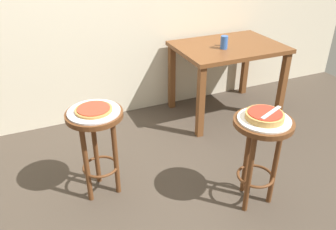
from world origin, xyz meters
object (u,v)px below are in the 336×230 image
stool_middle (97,134)px  pizza_middle (94,109)px  pizza_foreground (265,116)px  cup_near_edge (224,42)px  dining_table (228,56)px  stool_foreground (260,143)px  serving_plate_middle (94,112)px  pizza_server_knife (271,112)px  serving_plate_foreground (264,119)px  condiment_shaker (223,42)px

stool_middle → pizza_middle: bearing=180.0°
pizza_foreground → cup_near_edge: cup_near_edge is taller
dining_table → stool_foreground: bearing=-112.7°
cup_near_edge → serving_plate_middle: bearing=-155.2°
serving_plate_middle → pizza_middle: (0.00, -0.00, 0.02)m
cup_near_edge → pizza_server_knife: (-0.39, -1.20, -0.06)m
serving_plate_foreground → cup_near_edge: bearing=70.4°
stool_middle → pizza_middle: 0.20m
serving_plate_foreground → condiment_shaker: 1.34m
pizza_foreground → serving_plate_middle: bearing=151.0°
serving_plate_middle → dining_table: size_ratio=0.34×
serving_plate_middle → pizza_middle: size_ratio=1.43×
serving_plate_foreground → pizza_foreground: size_ratio=1.38×
pizza_foreground → condiment_shaker: (0.46, 1.26, 0.07)m
stool_foreground → stool_middle: (-0.97, 0.54, 0.00)m
condiment_shaker → stool_middle: bearing=-153.2°
pizza_foreground → cup_near_edge: (0.42, 1.18, 0.09)m
stool_foreground → pizza_foreground: pizza_foreground is taller
pizza_foreground → dining_table: size_ratio=0.24×
stool_middle → dining_table: dining_table is taller
stool_foreground → pizza_server_knife: 0.24m
pizza_server_knife → stool_foreground: bearing=123.4°
stool_middle → serving_plate_middle: (-0.00, 0.00, 0.18)m
cup_near_edge → condiment_shaker: 0.09m
stool_foreground → cup_near_edge: bearing=70.4°
serving_plate_foreground → dining_table: (0.53, 1.25, -0.05)m
stool_middle → pizza_server_knife: pizza_server_knife is taller
pizza_foreground → stool_middle: 1.13m
serving_plate_foreground → condiment_shaker: condiment_shaker is taller
serving_plate_middle → condiment_shaker: bearing=26.8°
stool_foreground → stool_middle: same height
dining_table → pizza_server_knife: size_ratio=4.66×
pizza_middle → condiment_shaker: (1.43, 0.72, 0.08)m
stool_middle → cup_near_edge: bearing=24.8°
pizza_foreground → condiment_shaker: size_ratio=3.18×
stool_foreground → pizza_server_knife: bearing=-33.7°
serving_plate_foreground → cup_near_edge: 1.26m
serving_plate_middle → cup_near_edge: (1.39, 0.64, 0.12)m
pizza_server_knife → stool_middle: bearing=127.9°
cup_near_edge → pizza_foreground: bearing=-109.6°
stool_foreground → serving_plate_foreground: bearing=180.0°
cup_near_edge → pizza_server_knife: size_ratio=0.56×
pizza_middle → cup_near_edge: size_ratio=2.01×
dining_table → condiment_shaker: condiment_shaker is taller
stool_middle → cup_near_edge: (1.39, 0.64, 0.30)m
pizza_foreground → pizza_middle: 1.11m
pizza_server_knife → condiment_shaker: bearing=48.6°
serving_plate_foreground → condiment_shaker: bearing=70.0°
stool_middle → dining_table: (1.49, 0.72, 0.13)m
stool_foreground → serving_plate_foreground: (-0.00, 0.00, 0.18)m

